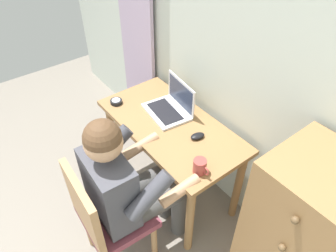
{
  "coord_description": "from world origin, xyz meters",
  "views": [
    {
      "loc": [
        1.01,
        0.82,
        2.14
      ],
      "look_at": [
        -0.21,
        1.74,
        0.81
      ],
      "focal_mm": 33.46,
      "sensor_mm": 36.0,
      "label": 1
    }
  ],
  "objects": [
    {
      "name": "wall_back",
      "position": [
        0.0,
        2.2,
        1.25
      ],
      "size": [
        4.8,
        0.05,
        2.5
      ],
      "primitive_type": "cube",
      "color": "silver",
      "rests_on": "ground_plane"
    },
    {
      "name": "dresser",
      "position": [
        0.76,
        1.91,
        0.56
      ],
      "size": [
        0.52,
        0.5,
        1.12
      ],
      "color": "olive",
      "rests_on": "ground_plane"
    },
    {
      "name": "desk_clock",
      "position": [
        -0.75,
        1.66,
        0.72
      ],
      "size": [
        0.09,
        0.09,
        0.03
      ],
      "color": "black",
      "rests_on": "desk"
    },
    {
      "name": "laptop",
      "position": [
        -0.42,
        1.94,
        0.76
      ],
      "size": [
        0.37,
        0.29,
        0.24
      ],
      "color": "silver",
      "rests_on": "desk"
    },
    {
      "name": "chair",
      "position": [
        -0.07,
        1.17,
        0.49
      ],
      "size": [
        0.44,
        0.42,
        0.87
      ],
      "color": "brown",
      "rests_on": "ground_plane"
    },
    {
      "name": "desk",
      "position": [
        -0.31,
        1.84,
        0.59
      ],
      "size": [
        1.11,
        0.57,
        0.71
      ],
      "color": "olive",
      "rests_on": "ground_plane"
    },
    {
      "name": "person_seated",
      "position": [
        -0.07,
        1.35,
        0.67
      ],
      "size": [
        0.55,
        0.6,
        1.19
      ],
      "color": "#4C4C4C",
      "rests_on": "ground_plane"
    },
    {
      "name": "curtain_panel",
      "position": [
        -1.15,
        2.13,
        1.07
      ],
      "size": [
        0.47,
        0.03,
        2.14
      ],
      "primitive_type": "cube",
      "color": "#B29EBC",
      "rests_on": "ground_plane"
    },
    {
      "name": "coffee_mug",
      "position": [
        0.14,
        1.71,
        0.76
      ],
      "size": [
        0.12,
        0.08,
        0.09
      ],
      "color": "#9E3D38",
      "rests_on": "desk"
    },
    {
      "name": "computer_mouse",
      "position": [
        -0.09,
        1.9,
        0.73
      ],
      "size": [
        0.08,
        0.11,
        0.03
      ],
      "primitive_type": "ellipsoid",
      "rotation": [
        0.0,
        0.0,
        -0.18
      ],
      "color": "black",
      "rests_on": "desk"
    }
  ]
}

